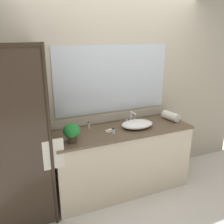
{
  "coord_description": "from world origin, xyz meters",
  "views": [
    {
      "loc": [
        -1.27,
        -2.61,
        2.09
      ],
      "look_at": [
        -0.15,
        0.0,
        1.15
      ],
      "focal_mm": 39.28,
      "sensor_mm": 36.0,
      "label": 1
    }
  ],
  "objects_px": {
    "sink_basin": "(137,124)",
    "soap_dish": "(110,130)",
    "amenity_bottle_shampoo": "(89,125)",
    "rolled_towel_near_edge": "(171,116)",
    "amenity_bottle_conditioner": "(114,131)",
    "faucet": "(131,119)",
    "amenity_bottle_body_wash": "(71,128)",
    "potted_plant": "(72,132)"
  },
  "relations": [
    {
      "from": "sink_basin",
      "to": "soap_dish",
      "type": "bearing_deg",
      "value": 178.98
    },
    {
      "from": "rolled_towel_near_edge",
      "to": "soap_dish",
      "type": "bearing_deg",
      "value": -177.51
    },
    {
      "from": "soap_dish",
      "to": "amenity_bottle_body_wash",
      "type": "bearing_deg",
      "value": 155.16
    },
    {
      "from": "faucet",
      "to": "amenity_bottle_conditioner",
      "type": "height_order",
      "value": "faucet"
    },
    {
      "from": "sink_basin",
      "to": "soap_dish",
      "type": "relative_size",
      "value": 4.26
    },
    {
      "from": "potted_plant",
      "to": "amenity_bottle_shampoo",
      "type": "relative_size",
      "value": 2.38
    },
    {
      "from": "amenity_bottle_shampoo",
      "to": "rolled_towel_near_edge",
      "type": "distance_m",
      "value": 1.16
    },
    {
      "from": "soap_dish",
      "to": "rolled_towel_near_edge",
      "type": "bearing_deg",
      "value": 2.49
    },
    {
      "from": "faucet",
      "to": "amenity_bottle_shampoo",
      "type": "distance_m",
      "value": 0.59
    },
    {
      "from": "faucet",
      "to": "sink_basin",
      "type": "bearing_deg",
      "value": -90.0
    },
    {
      "from": "amenity_bottle_shampoo",
      "to": "potted_plant",
      "type": "bearing_deg",
      "value": -134.4
    },
    {
      "from": "soap_dish",
      "to": "rolled_towel_near_edge",
      "type": "relative_size",
      "value": 0.4
    },
    {
      "from": "potted_plant",
      "to": "amenity_bottle_body_wash",
      "type": "height_order",
      "value": "potted_plant"
    },
    {
      "from": "potted_plant",
      "to": "sink_basin",
      "type": "bearing_deg",
      "value": 6.41
    },
    {
      "from": "sink_basin",
      "to": "amenity_bottle_conditioner",
      "type": "xyz_separation_m",
      "value": [
        -0.37,
        -0.08,
        -0.01
      ]
    },
    {
      "from": "amenity_bottle_conditioner",
      "to": "amenity_bottle_shampoo",
      "type": "bearing_deg",
      "value": 128.44
    },
    {
      "from": "amenity_bottle_shampoo",
      "to": "rolled_towel_near_edge",
      "type": "bearing_deg",
      "value": -7.57
    },
    {
      "from": "soap_dish",
      "to": "amenity_bottle_shampoo",
      "type": "bearing_deg",
      "value": 137.46
    },
    {
      "from": "soap_dish",
      "to": "amenity_bottle_conditioner",
      "type": "height_order",
      "value": "amenity_bottle_conditioner"
    },
    {
      "from": "faucet",
      "to": "amenity_bottle_conditioner",
      "type": "distance_m",
      "value": 0.45
    },
    {
      "from": "soap_dish",
      "to": "amenity_bottle_body_wash",
      "type": "relative_size",
      "value": 1.23
    },
    {
      "from": "faucet",
      "to": "rolled_towel_near_edge",
      "type": "bearing_deg",
      "value": -12.3
    },
    {
      "from": "sink_basin",
      "to": "amenity_bottle_body_wash",
      "type": "relative_size",
      "value": 5.26
    },
    {
      "from": "faucet",
      "to": "rolled_towel_near_edge",
      "type": "distance_m",
      "value": 0.57
    },
    {
      "from": "sink_basin",
      "to": "amenity_bottle_body_wash",
      "type": "bearing_deg",
      "value": 165.69
    },
    {
      "from": "potted_plant",
      "to": "amenity_bottle_shampoo",
      "type": "distance_m",
      "value": 0.43
    },
    {
      "from": "amenity_bottle_body_wash",
      "to": "rolled_towel_near_edge",
      "type": "relative_size",
      "value": 0.33
    },
    {
      "from": "sink_basin",
      "to": "faucet",
      "type": "bearing_deg",
      "value": 90.0
    },
    {
      "from": "amenity_bottle_shampoo",
      "to": "amenity_bottle_conditioner",
      "type": "relative_size",
      "value": 1.15
    },
    {
      "from": "amenity_bottle_body_wash",
      "to": "soap_dish",
      "type": "bearing_deg",
      "value": -24.84
    },
    {
      "from": "amenity_bottle_conditioner",
      "to": "sink_basin",
      "type": "bearing_deg",
      "value": 12.33
    },
    {
      "from": "amenity_bottle_body_wash",
      "to": "rolled_towel_near_edge",
      "type": "height_order",
      "value": "rolled_towel_near_edge"
    },
    {
      "from": "sink_basin",
      "to": "potted_plant",
      "type": "distance_m",
      "value": 0.9
    },
    {
      "from": "amenity_bottle_shampoo",
      "to": "amenity_bottle_conditioner",
      "type": "bearing_deg",
      "value": -51.56
    },
    {
      "from": "potted_plant",
      "to": "soap_dish",
      "type": "height_order",
      "value": "potted_plant"
    },
    {
      "from": "faucet",
      "to": "amenity_bottle_body_wash",
      "type": "distance_m",
      "value": 0.82
    },
    {
      "from": "soap_dish",
      "to": "amenity_bottle_shampoo",
      "type": "relative_size",
      "value": 1.11
    },
    {
      "from": "soap_dish",
      "to": "amenity_bottle_shampoo",
      "type": "xyz_separation_m",
      "value": [
        -0.21,
        0.19,
        0.03
      ]
    },
    {
      "from": "faucet",
      "to": "rolled_towel_near_edge",
      "type": "relative_size",
      "value": 0.68
    },
    {
      "from": "potted_plant",
      "to": "rolled_towel_near_edge",
      "type": "distance_m",
      "value": 1.46
    },
    {
      "from": "soap_dish",
      "to": "amenity_bottle_conditioner",
      "type": "relative_size",
      "value": 1.28
    },
    {
      "from": "amenity_bottle_conditioner",
      "to": "faucet",
      "type": "bearing_deg",
      "value": 34.14
    }
  ]
}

